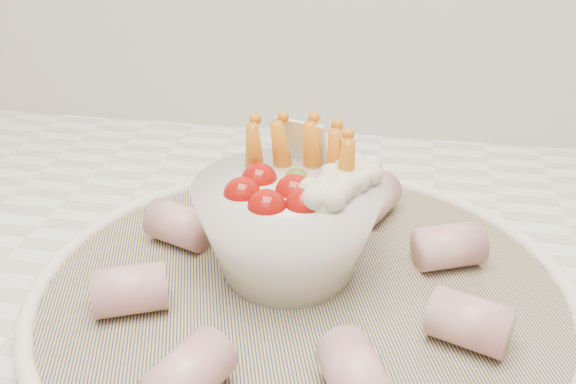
# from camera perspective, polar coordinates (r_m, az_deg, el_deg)

# --- Properties ---
(serving_platter) EXTENTS (0.48, 0.48, 0.02)m
(serving_platter) POSITION_cam_1_polar(r_m,az_deg,el_deg) (0.46, 1.32, -8.72)
(serving_platter) COLOR navy
(serving_platter) RESTS_ON kitchen_counter
(veggie_bowl) EXTENTS (0.13, 0.13, 0.11)m
(veggie_bowl) POSITION_cam_1_polar(r_m,az_deg,el_deg) (0.45, 0.25, -2.64)
(veggie_bowl) COLOR silver
(veggie_bowl) RESTS_ON serving_platter
(cured_meat_rolls) EXTENTS (0.27, 0.29, 0.03)m
(cured_meat_rolls) POSITION_cam_1_polar(r_m,az_deg,el_deg) (0.45, 1.22, -6.59)
(cured_meat_rolls) COLOR #B0505C
(cured_meat_rolls) RESTS_ON serving_platter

